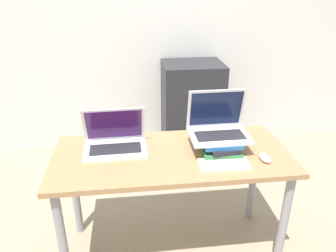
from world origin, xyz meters
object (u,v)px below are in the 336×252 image
object	(u,v)px
laptop_on_books	(218,126)
mini_fridge	(192,110)
laptop_left	(115,141)
book_stack	(219,144)
mouse	(265,158)
wireless_keyboard	(224,164)

from	to	relation	value
laptop_on_books	mini_fridge	size ratio (longest dim) A/B	0.37
laptop_left	laptop_on_books	bearing A→B (deg)	-5.40
book_stack	laptop_on_books	size ratio (longest dim) A/B	0.81
laptop_left	mouse	size ratio (longest dim) A/B	3.60
book_stack	mini_fridge	distance (m)	1.33
book_stack	laptop_on_books	xyz separation A→B (m)	(-0.00, 0.04, 0.10)
laptop_on_books	mouse	distance (m)	0.32
laptop_left	mini_fridge	xyz separation A→B (m)	(0.70, 1.19, -0.31)
laptop_left	wireless_keyboard	xyz separation A→B (m)	(0.60, -0.27, -0.04)
laptop_on_books	mouse	size ratio (longest dim) A/B	3.34
wireless_keyboard	mouse	distance (m)	0.24
wireless_keyboard	book_stack	bearing A→B (deg)	84.64
book_stack	mini_fridge	bearing A→B (deg)	86.09
wireless_keyboard	mouse	size ratio (longest dim) A/B	2.71
wireless_keyboard	mini_fridge	xyz separation A→B (m)	(0.10, 1.46, -0.27)
laptop_left	book_stack	size ratio (longest dim) A/B	1.32
mouse	mini_fridge	world-z (taller)	mini_fridge
mouse	mini_fridge	distance (m)	1.47
book_stack	mouse	world-z (taller)	book_stack
mouse	mini_fridge	xyz separation A→B (m)	(-0.14, 1.44, -0.28)
laptop_on_books	mini_fridge	xyz separation A→B (m)	(0.09, 1.25, -0.40)
wireless_keyboard	mouse	xyz separation A→B (m)	(0.24, 0.03, 0.01)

